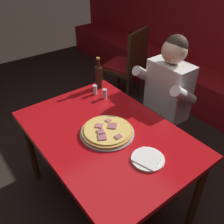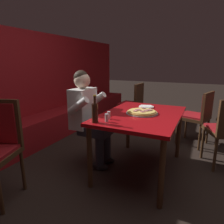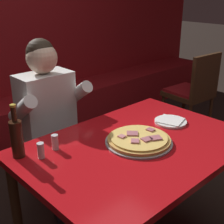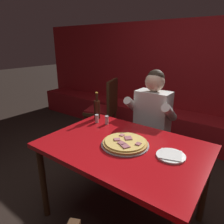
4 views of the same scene
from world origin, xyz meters
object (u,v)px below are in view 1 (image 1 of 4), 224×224
Objects in this scene: shaker_red_pepper_flakes at (105,94)px; main_dining_table at (106,141)px; beer_bottle at (99,77)px; plate_white_paper at (148,159)px; shaker_black_pepper at (95,90)px; pizza at (107,131)px; dining_chair_side_aisle at (129,62)px; diner_seated_blue_shirt at (161,100)px.

main_dining_table is at bearing -35.20° from shaker_red_pepper_flakes.
shaker_red_pepper_flakes is at bearing -20.17° from beer_bottle.
main_dining_table is 6.19× the size of plate_white_paper.
shaker_black_pepper is (0.08, -0.10, -0.07)m from beer_bottle.
shaker_red_pepper_flakes reaches higher than pizza.
beer_bottle reaches higher than main_dining_table.
pizza is 1.32× the size of beer_bottle.
dining_chair_side_aisle reaches higher than pizza.
plate_white_paper is 0.98m from beer_bottle.
shaker_red_pepper_flakes is (0.11, 0.03, 0.00)m from shaker_black_pepper.
plate_white_paper is at bearing -12.34° from shaker_black_pepper.
diner_seated_blue_shirt is (-0.49, 0.64, -0.06)m from plate_white_paper.
beer_bottle is at bearing 159.83° from shaker_red_pepper_flakes.
diner_seated_blue_shirt reaches higher than dining_chair_side_aisle.
shaker_red_pepper_flakes reaches higher than main_dining_table.
plate_white_paper is at bearing 7.31° from pizza.
beer_bottle is 0.23× the size of diner_seated_blue_shirt.
shaker_black_pepper reaches higher than main_dining_table.
shaker_black_pepper is 1.15m from dining_chair_side_aisle.
dining_chair_side_aisle is (-0.63, 0.94, -0.21)m from shaker_black_pepper.
diner_seated_blue_shirt reaches higher than shaker_red_pepper_flakes.
dining_chair_side_aisle is at bearing 142.83° from plate_white_paper.
plate_white_paper reaches higher than main_dining_table.
diner_seated_blue_shirt reaches higher than plate_white_paper.
main_dining_table is at bearing -80.94° from diner_seated_blue_shirt.
diner_seated_blue_shirt is (-0.11, 0.69, 0.03)m from main_dining_table.
dining_chair_side_aisle is at bearing 154.22° from diner_seated_blue_shirt.
shaker_red_pepper_flakes is at bearing 14.82° from shaker_black_pepper.
shaker_black_pepper is at bearing 154.74° from pizza.
plate_white_paper is 0.78m from shaker_red_pepper_flakes.
main_dining_table is at bearing -26.11° from shaker_black_pepper.
pizza reaches higher than main_dining_table.
beer_bottle is 0.21m from shaker_red_pepper_flakes.
beer_bottle is at bearing 150.09° from pizza.
shaker_red_pepper_flakes reaches higher than plate_white_paper.
pizza is 0.37m from plate_white_paper.
plate_white_paper is at bearing -37.17° from dining_chair_side_aisle.
diner_seated_blue_shirt is (0.45, 0.36, -0.16)m from beer_bottle.
dining_chair_side_aisle is (-1.12, 1.17, -0.19)m from pizza.
shaker_red_pepper_flakes is 0.08× the size of dining_chair_side_aisle.
pizza is 0.71m from diner_seated_blue_shirt.
pizza reaches higher than plate_white_paper.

